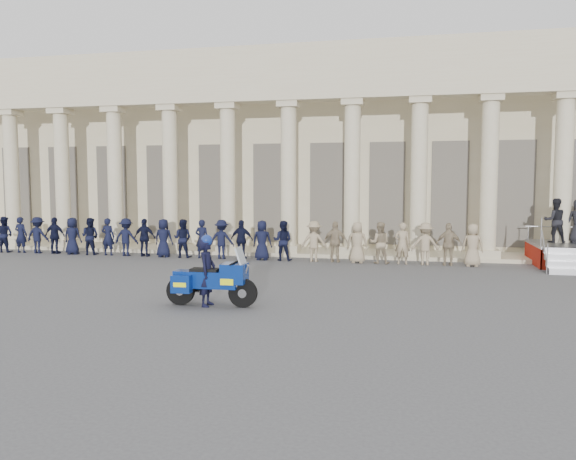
{
  "coord_description": "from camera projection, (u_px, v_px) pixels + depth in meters",
  "views": [
    {
      "loc": [
        3.61,
        -14.53,
        3.01
      ],
      "look_at": [
        0.04,
        1.8,
        1.6
      ],
      "focal_mm": 35.0,
      "sensor_mm": 36.0,
      "label": 1
    }
  ],
  "objects": [
    {
      "name": "rider",
      "position": [
        207.0,
        271.0,
        13.68
      ],
      "size": [
        0.42,
        0.62,
        1.76
      ],
      "rotation": [
        0.0,
        0.0,
        1.6
      ],
      "color": "black",
      "rests_on": "ground"
    },
    {
      "name": "motorcycle",
      "position": [
        212.0,
        280.0,
        13.68
      ],
      "size": [
        2.3,
        0.94,
        1.47
      ],
      "rotation": [
        0.0,
        0.0,
        0.03
      ],
      "color": "black",
      "rests_on": "ground"
    },
    {
      "name": "building",
      "position": [
        341.0,
        154.0,
        29.13
      ],
      "size": [
        40.0,
        12.5,
        9.0
      ],
      "color": "#C5B794",
      "rests_on": "ground"
    },
    {
      "name": "officer_rank",
      "position": [
        216.0,
        239.0,
        22.24
      ],
      "size": [
        20.17,
        0.59,
        1.55
      ],
      "color": "black",
      "rests_on": "ground"
    },
    {
      "name": "ground",
      "position": [
        272.0,
        294.0,
        15.16
      ],
      "size": [
        90.0,
        90.0,
        0.0
      ],
      "primitive_type": "plane",
      "color": "#4B4B4E",
      "rests_on": "ground"
    }
  ]
}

